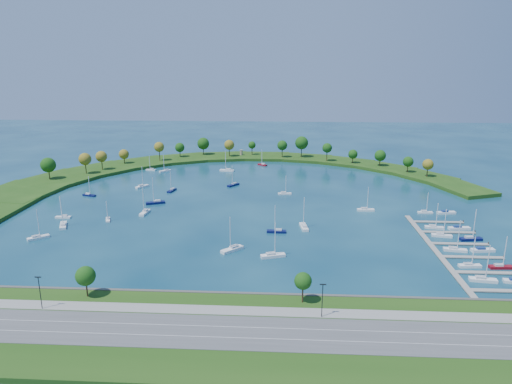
# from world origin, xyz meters

# --- Properties ---
(ground) EXTENTS (700.00, 700.00, 0.00)m
(ground) POSITION_xyz_m (0.00, 0.00, 0.00)
(ground) COLOR #082F48
(ground) RESTS_ON ground
(south_shoreline) EXTENTS (420.00, 43.10, 11.60)m
(south_shoreline) POSITION_xyz_m (0.03, -122.88, 1.00)
(south_shoreline) COLOR #1F4512
(south_shoreline) RESTS_ON ground
(breakwater) EXTENTS (286.74, 247.64, 2.00)m
(breakwater) POSITION_xyz_m (-46.33, 48.72, 0.99)
(breakwater) COLOR #1F4512
(breakwater) RESTS_ON ground
(breakwater_trees) EXTENTS (239.47, 92.21, 15.69)m
(breakwater_trees) POSITION_xyz_m (-17.32, 87.60, 10.62)
(breakwater_trees) COLOR #382314
(breakwater_trees) RESTS_ON breakwater
(harbor_tower) EXTENTS (2.60, 2.60, 4.16)m
(harbor_tower) POSITION_xyz_m (-12.60, 117.26, 4.14)
(harbor_tower) COLOR gray
(harbor_tower) RESTS_ON breakwater
(dock_system) EXTENTS (24.28, 82.00, 1.60)m
(dock_system) POSITION_xyz_m (85.30, -61.00, 0.35)
(dock_system) COLOR gray
(dock_system) RESTS_ON ground
(moored_boat_0) EXTENTS (9.88, 3.91, 14.14)m
(moored_boat_0) POSITION_xyz_m (-18.18, 70.14, 0.97)
(moored_boat_0) COLOR white
(moored_boat_0) RESTS_ON ground
(moored_boat_1) EXTENTS (3.40, 9.16, 13.15)m
(moored_boat_1) POSITION_xyz_m (-47.18, -22.44, 0.94)
(moored_boat_1) COLOR white
(moored_boat_1) RESTS_ON ground
(moored_boat_2) EXTENTS (7.84, 4.25, 11.10)m
(moored_boat_2) POSITION_xyz_m (-86.47, 6.09, 0.88)
(moored_boat_2) COLOR #0A1044
(moored_boat_2) RESTS_ON ground
(moored_boat_3) EXTENTS (3.89, 9.74, 13.92)m
(moored_boat_3) POSITION_xyz_m (28.51, -38.86, 0.97)
(moored_boat_3) COLOR white
(moored_boat_3) RESTS_ON ground
(moored_boat_4) EXTENTS (7.60, 6.82, 11.76)m
(moored_boat_4) POSITION_xyz_m (-59.40, 66.59, 0.90)
(moored_boat_4) COLOR white
(moored_boat_4) RESTS_ON ground
(moored_boat_5) EXTENTS (6.91, 8.12, 12.33)m
(moored_boat_5) POSITION_xyz_m (-62.94, 25.65, 0.92)
(moored_boat_5) COLOR white
(moored_boat_5) RESTS_ON ground
(moored_boat_6) EXTENTS (7.15, 2.25, 10.40)m
(moored_boat_6) POSITION_xyz_m (-83.42, -31.21, 0.86)
(moored_boat_6) COLOR white
(moored_boat_6) RESTS_ON ground
(moored_boat_7) EXTENTS (9.58, 5.26, 13.56)m
(moored_boat_7) POSITION_xyz_m (15.51, -70.88, 0.95)
(moored_boat_7) COLOR white
(moored_boat_7) RESTS_ON ground
(moored_boat_8) EXTENTS (7.20, 6.73, 11.33)m
(moored_boat_8) POSITION_xyz_m (4.90, 89.95, 0.89)
(moored_boat_8) COLOR maroon
(moored_boat_8) RESTS_ON ground
(moored_boat_9) EXTENTS (9.93, 6.13, 14.14)m
(moored_boat_9) POSITION_xyz_m (-46.34, -6.16, 0.97)
(moored_boat_9) COLOR #0A1044
(moored_boat_9) RESTS_ON ground
(moored_boat_10) EXTENTS (8.25, 2.37, 12.11)m
(moored_boat_10) POSITION_xyz_m (16.60, -44.82, 0.91)
(moored_boat_10) COLOR #0A1044
(moored_boat_10) RESTS_ON ground
(moored_boat_11) EXTENTS (8.36, 2.67, 12.15)m
(moored_boat_11) POSITION_xyz_m (59.92, -12.08, 0.91)
(moored_boat_11) COLOR white
(moored_boat_11) RESTS_ON ground
(moored_boat_12) EXTENTS (8.01, 7.37, 12.52)m
(moored_boat_12) POSITION_xyz_m (-81.60, -57.63, 0.92)
(moored_boat_12) COLOR white
(moored_boat_12) RESTS_ON ground
(moored_boat_13) EXTENTS (7.13, 3.30, 10.12)m
(moored_boat_13) POSITION_xyz_m (-69.99, 69.55, 0.86)
(moored_boat_13) COLOR white
(moored_boat_13) RESTS_ON ground
(moored_boat_14) EXTENTS (3.99, 6.73, 9.57)m
(moored_boat_14) POSITION_xyz_m (-61.19, -33.64, 0.85)
(moored_boat_14) COLOR white
(moored_boat_14) RESTS_ON ground
(moored_boat_15) EXTENTS (4.05, 8.28, 11.72)m
(moored_boat_15) POSITION_xyz_m (-43.55, 18.15, 0.90)
(moored_boat_15) COLOR #0A1044
(moored_boat_15) RESTS_ON ground
(moored_boat_16) EXTENTS (6.92, 8.13, 12.35)m
(moored_boat_16) POSITION_xyz_m (-10.01, 32.31, 0.92)
(moored_boat_16) COLOR #0A1044
(moored_boat_16) RESTS_ON ground
(moored_boat_17) EXTENTS (7.57, 3.08, 10.81)m
(moored_boat_17) POSITION_xyz_m (20.29, 15.12, 0.87)
(moored_boat_17) COLOR white
(moored_boat_17) RESTS_ON ground
(moored_boat_18) EXTENTS (8.76, 8.55, 14.06)m
(moored_boat_18) POSITION_xyz_m (-0.21, -65.75, 0.97)
(moored_boat_18) COLOR white
(moored_boat_18) RESTS_ON ground
(moored_boat_19) EXTENTS (6.07, 9.71, 13.85)m
(moored_boat_19) POSITION_xyz_m (-77.97, -42.83, 0.96)
(moored_boat_19) COLOR white
(moored_boat_19) RESTS_ON ground
(docked_boat_0) EXTENTS (8.98, 3.56, 12.85)m
(docked_boat_0) POSITION_xyz_m (85.51, -86.89, 0.93)
(docked_boat_0) COLOR white
(docked_boat_0) RESTS_ON ground
(docked_boat_2) EXTENTS (7.97, 2.73, 11.51)m
(docked_boat_2) POSITION_xyz_m (85.53, -75.75, 0.89)
(docked_boat_2) COLOR white
(docked_boat_2) RESTS_ON ground
(docked_boat_3) EXTENTS (8.27, 2.71, 11.99)m
(docked_boat_3) POSITION_xyz_m (96.02, -76.25, 0.91)
(docked_boat_3) COLOR maroon
(docked_boat_3) RESTS_ON ground
(docked_boat_4) EXTENTS (8.84, 3.72, 12.60)m
(docked_boat_4) POSITION_xyz_m (85.51, -61.28, 0.92)
(docked_boat_4) COLOR white
(docked_boat_4) RESTS_ON ground
(docked_boat_5) EXTENTS (9.25, 3.64, 1.84)m
(docked_boat_5) POSITION_xyz_m (95.97, -61.07, 0.67)
(docked_boat_5) COLOR white
(docked_boat_5) RESTS_ON ground
(docked_boat_6) EXTENTS (8.47, 3.64, 12.05)m
(docked_boat_6) POSITION_xyz_m (85.52, -45.88, 0.91)
(docked_boat_6) COLOR white
(docked_boat_6) RESTS_ON ground
(docked_boat_7) EXTENTS (9.31, 3.72, 13.31)m
(docked_boat_7) POSITION_xyz_m (96.00, -49.43, 0.95)
(docked_boat_7) COLOR #0A1044
(docked_boat_7) RESTS_ON ground
(docked_boat_8) EXTENTS (8.13, 3.31, 11.61)m
(docked_boat_8) POSITION_xyz_m (85.53, -35.89, 0.89)
(docked_boat_8) COLOR white
(docked_boat_8) RESTS_ON ground
(docked_boat_9) EXTENTS (9.43, 3.48, 1.88)m
(docked_boat_9) POSITION_xyz_m (95.97, -36.63, 0.69)
(docked_boat_9) COLOR white
(docked_boat_9) RESTS_ON ground
(docked_boat_10) EXTENTS (7.14, 2.28, 10.38)m
(docked_boat_10) POSITION_xyz_m (87.94, -14.56, 0.86)
(docked_boat_10) COLOR white
(docked_boat_10) RESTS_ON ground
(docked_boat_11) EXTENTS (9.06, 3.74, 1.79)m
(docked_boat_11) POSITION_xyz_m (97.87, -14.55, 0.66)
(docked_boat_11) COLOR white
(docked_boat_11) RESTS_ON ground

